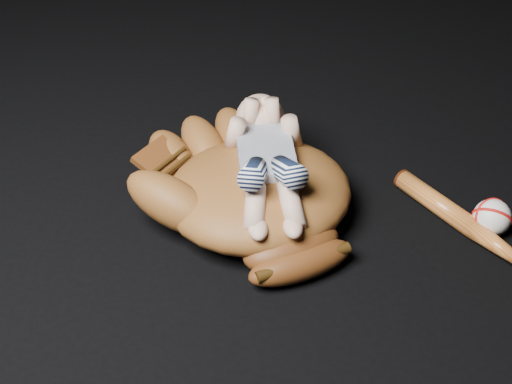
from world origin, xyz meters
TOP-DOWN VIEW (x-y plane):
  - baseball_glove at (-0.05, 0.11)m, footprint 0.63×0.67m
  - newborn_baby at (-0.04, 0.12)m, footprint 0.18×0.39m
  - baseball_bat at (0.38, -0.00)m, footprint 0.26×0.41m
  - baseball at (0.40, 0.03)m, footprint 0.08×0.08m

SIDE VIEW (x-z plane):
  - baseball_bat at x=0.38m, z-range 0.00..0.04m
  - baseball at x=0.40m, z-range 0.00..0.08m
  - baseball_glove at x=-0.05m, z-range 0.00..0.17m
  - newborn_baby at x=-0.04m, z-range 0.06..0.22m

